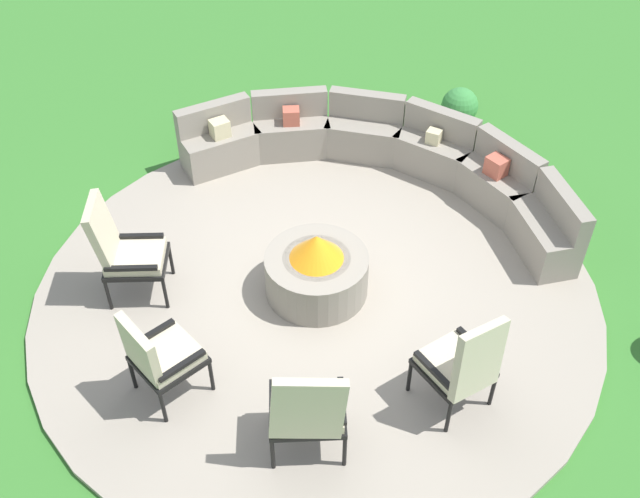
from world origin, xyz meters
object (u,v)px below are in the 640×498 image
Objects in this scene: lounge_chair_back_right at (463,363)px; potted_plant_2 at (459,111)px; lounge_chair_back_left at (307,409)px; curved_stone_bench at (386,159)px; fire_pit at (317,270)px; lounge_chair_front_right at (158,355)px; lounge_chair_front_left at (124,249)px.

potted_plant_2 is at bearing 48.47° from lounge_chair_back_right.
lounge_chair_back_right is at bearing 16.86° from lounge_chair_back_left.
curved_stone_bench is 1.44m from potted_plant_2.
fire_pit is 1.03× the size of lounge_chair_front_right.
curved_stone_bench is at bearing 75.97° from fire_pit.
curved_stone_bench is at bearing 73.98° from lounge_chair_back_left.
curved_stone_bench is 3.84m from lounge_chair_back_left.
lounge_chair_front_left is 2.60m from lounge_chair_back_left.
curved_stone_bench is at bearing -124.44° from potted_plant_2.
fire_pit is at bearing -104.03° from curved_stone_bench.
fire_pit is 1.48× the size of potted_plant_2.
lounge_chair_front_right is at bearing -126.22° from fire_pit.
lounge_chair_front_left is 4.71m from potted_plant_2.
lounge_chair_back_right is 4.34m from potted_plant_2.
lounge_chair_back_right is (2.56, 0.33, 0.03)m from lounge_chair_front_right.
lounge_chair_back_right is at bearing 63.98° from lounge_chair_front_left.
lounge_chair_back_left is at bearing 42.52° from lounge_chair_front_left.
lounge_chair_front_right is at bearing -114.64° from curved_stone_bench.
fire_pit is 1.89m from lounge_chair_back_left.
fire_pit is at bearing 97.48° from lounge_chair_back_right.
lounge_chair_front_left is at bearing -169.84° from fire_pit.
lounge_chair_back_left is at bearing -82.13° from fire_pit.
lounge_chair_back_right is (1.46, -1.18, 0.28)m from fire_pit.
curved_stone_bench is at bearing 103.12° from lounge_chair_front_right.
fire_pit is 0.93× the size of lounge_chair_back_right.
fire_pit is at bearing 88.49° from lounge_chair_front_left.
potted_plant_2 is (3.16, 3.49, -0.24)m from lounge_chair_front_left.
lounge_chair_back_right is (0.96, -3.15, 0.25)m from curved_stone_bench.
lounge_chair_front_left reaches higher than lounge_chair_front_right.
lounge_chair_back_left is at bearing -93.53° from curved_stone_bench.
fire_pit is at bearing -112.47° from potted_plant_2.
lounge_chair_back_left is (-0.24, -3.82, 0.25)m from curved_stone_bench.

